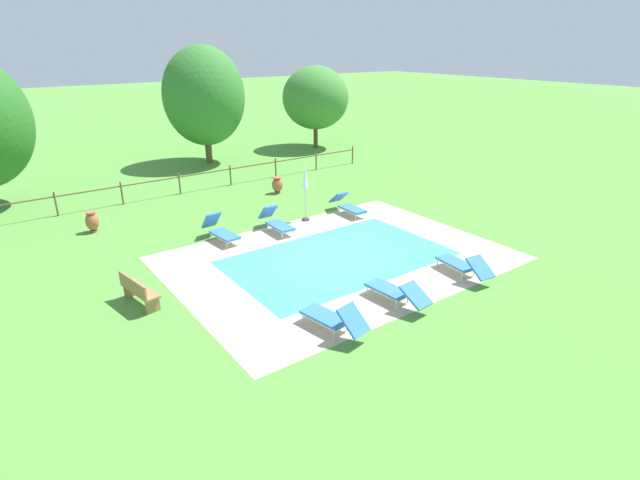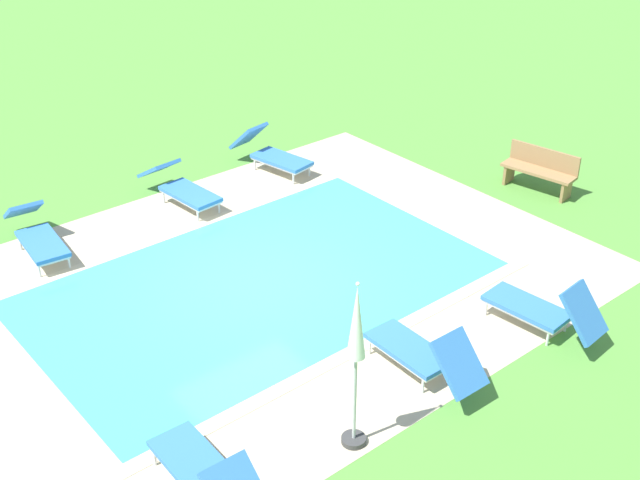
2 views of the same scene
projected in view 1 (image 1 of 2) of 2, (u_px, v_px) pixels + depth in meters
The scene contains 17 objects.
ground_plane at pixel (338, 258), 16.82m from camera, with size 160.00×160.00×0.00m, color #518E38.
pool_deck_paving at pixel (338, 258), 16.81m from camera, with size 11.05×8.13×0.01m, color #BCAD8E.
swimming_pool_water at pixel (338, 258), 16.81m from camera, with size 7.46×4.54×0.01m, color #42CCD6.
pool_coping_rim at pixel (338, 258), 16.81m from camera, with size 7.94×5.02×0.01m.
sun_lounger_north_near_steps at pixel (277, 222), 19.03m from camera, with size 0.65×1.91×0.95m.
sun_lounger_north_mid at pixel (395, 291), 13.83m from camera, with size 0.77×2.09×0.77m.
sun_lounger_north_far at pixel (221, 231), 18.14m from camera, with size 0.76×1.90×0.99m.
sun_lounger_north_end at pixel (463, 264), 15.46m from camera, with size 0.82×2.07×0.81m.
sun_lounger_south_near_corner at pixel (348, 206), 20.95m from camera, with size 0.67×2.00×0.87m.
sun_lounger_south_mid at pixel (333, 318), 12.45m from camera, with size 0.93×2.02×0.91m.
patio_umbrella_closed_row_west at pixel (305, 183), 19.76m from camera, with size 0.32×0.32×2.42m.
wooden_bench_lawn_side at pixel (138, 290), 13.66m from camera, with size 0.70×1.55×0.87m.
terracotta_urn_near_fence at pixel (92, 221), 18.94m from camera, with size 0.49×0.49×0.83m.
terracotta_urn_by_tree at pixel (277, 185), 23.79m from camera, with size 0.52×0.52×0.80m.
perimeter_fence at pixel (206, 176), 24.29m from camera, with size 19.02×0.08×1.05m.
tree_west_mid at pixel (316, 98), 32.96m from camera, with size 4.45×4.45×5.42m.
tree_centre at pixel (204, 96), 28.46m from camera, with size 4.72×4.72×6.76m.
Camera 1 is at (-9.55, -12.02, 6.92)m, focal length 27.52 mm.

